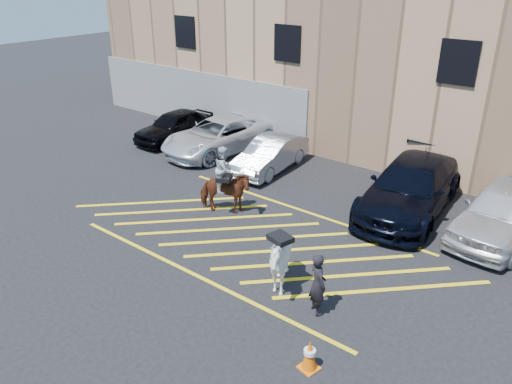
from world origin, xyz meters
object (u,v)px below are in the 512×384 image
Objects in this scene: handler at (318,284)px; mounted_bay at (224,187)px; car_white_pickup at (218,136)px; saddled_white at (280,261)px; traffic_cone at (310,355)px; car_black_suv at (175,126)px; car_white_suv at (504,211)px; car_silver_sedan at (270,155)px; car_blue_suv at (411,187)px.

mounted_bay is (-5.19, 2.59, 0.15)m from handler.
car_white_pickup is at bearing 134.08° from mounted_bay.
traffic_cone is (2.10, -1.88, -0.48)m from saddled_white.
handler reaches higher than car_black_suv.
car_white_suv is (11.84, -0.27, 0.10)m from car_white_pickup.
saddled_white is at bearing -31.06° from car_black_suv.
car_black_suv is 15.41m from traffic_cone.
car_black_suv is 14.48m from car_white_suv.
car_black_suv is at bearing 148.19° from mounted_bay.
saddled_white is 2.50× the size of traffic_cone.
car_white_suv is at bearing 78.91° from traffic_cone.
car_white_pickup is 3.10m from car_silver_sedan.
car_white_suv is 8.67m from mounted_bay.
car_white_suv is 2.71× the size of saddled_white.
car_blue_suv is at bearing -5.27° from car_silver_sedan.
mounted_bay is (-7.68, -4.03, 0.11)m from car_white_suv.
car_white_suv reaches higher than handler.
car_white_pickup is at bearing -2.31° from handler.
car_white_suv is 7.07m from handler.
handler is 5.80m from mounted_bay.
car_blue_suv is 8.10× the size of traffic_cone.
traffic_cone is (-1.63, -8.30, -0.48)m from car_white_suv.
car_black_suv is at bearing 172.66° from car_silver_sedan.
car_silver_sedan is 0.81× the size of car_white_suv.
car_white_suv is (8.75, 0.04, 0.18)m from car_silver_sedan.
mounted_bay reaches higher than car_white_suv.
car_white_pickup is 10.51m from saddled_white.
car_black_suv is 2.60× the size of handler.
traffic_cone is (6.05, -4.27, -0.58)m from mounted_bay.
mounted_bay is (1.07, -3.99, 0.29)m from car_silver_sedan.
car_black_suv reaches higher than car_silver_sedan.
car_white_suv is (2.91, 0.06, -0.02)m from car_blue_suv.
car_black_suv is 13.79m from handler.
traffic_cone is at bearing -34.78° from car_white_pickup.
car_white_pickup reaches higher than car_black_suv.
car_silver_sedan is 9.09m from handler.
handler is at bearing -26.52° from mounted_bay.
car_black_suv is at bearing 4.47° from handler.
car_silver_sedan is 8.75m from car_white_suv.
car_blue_suv is 3.24× the size of saddled_white.
car_silver_sedan is 4.14m from mounted_bay.
saddled_white is at bearing -56.85° from car_silver_sedan.
handler is 0.88× the size of saddled_white.
handler is 0.68× the size of mounted_bay.
car_silver_sedan is at bearing -1.77° from car_black_suv.
car_black_suv is 5.70× the size of traffic_cone.
car_white_suv is 6.77× the size of traffic_cone.
car_white_suv is at bearing -4.45° from car_blue_suv.
handler is (0.43, -6.56, -0.06)m from car_blue_suv.
car_blue_suv is at bearing 98.89° from traffic_cone.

